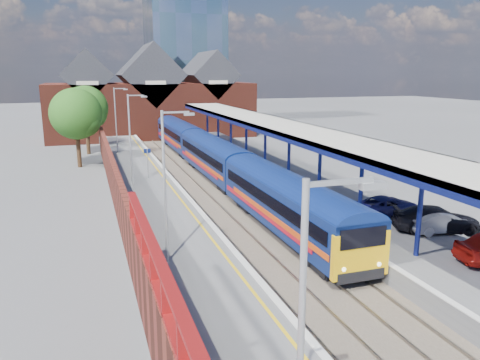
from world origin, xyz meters
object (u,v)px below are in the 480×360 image
object	(u,v)px
lamp_post_d	(117,116)
parked_car_silver	(441,222)
parked_car_dark	(436,219)
lamp_post_b	(167,178)
parked_car_blue	(386,206)
lamp_post_a	(308,350)
platform_sign	(148,158)
train	(195,143)
lamp_post_c	(132,134)

from	to	relation	value
lamp_post_d	parked_car_silver	size ratio (longest dim) A/B	1.87
parked_car_dark	lamp_post_b	bearing A→B (deg)	110.29
parked_car_dark	parked_car_blue	world-z (taller)	parked_car_dark
lamp_post_a	platform_sign	world-z (taller)	lamp_post_a
parked_car_silver	parked_car_dark	distance (m)	0.31
parked_car_blue	parked_car_silver	bearing A→B (deg)	-175.62
lamp_post_a	lamp_post_b	world-z (taller)	same
lamp_post_d	parked_car_dark	size ratio (longest dim) A/B	1.48
parked_car_silver	lamp_post_b	bearing A→B (deg)	93.60
lamp_post_d	platform_sign	bearing A→B (deg)	-84.44
lamp_post_b	lamp_post_d	size ratio (longest dim) A/B	1.00
train	parked_car_silver	size ratio (longest dim) A/B	17.65
parked_car_dark	train	bearing A→B (deg)	34.87
train	lamp_post_a	xyz separation A→B (m)	(-7.86, -43.10, 2.87)
lamp_post_d	lamp_post_b	bearing A→B (deg)	-90.00
train	lamp_post_d	distance (m)	8.85
lamp_post_c	parked_car_silver	size ratio (longest dim) A/B	1.87
train	lamp_post_b	distance (m)	30.27
lamp_post_d	train	bearing A→B (deg)	-20.29
lamp_post_c	parked_car_blue	bearing A→B (deg)	-43.11
lamp_post_a	lamp_post_c	size ratio (longest dim) A/B	1.00
train	parked_car_silver	xyz separation A→B (m)	(7.00, -29.74, -0.51)
lamp_post_c	platform_sign	bearing A→B (deg)	55.74
train	parked_car_dark	size ratio (longest dim) A/B	13.95
train	lamp_post_b	xyz separation A→B (m)	(-7.86, -29.10, 2.87)
lamp_post_d	parked_car_blue	bearing A→B (deg)	-64.41
parked_car_silver	parked_car_dark	size ratio (longest dim) A/B	0.79
platform_sign	parked_car_silver	size ratio (longest dim) A/B	0.67
lamp_post_a	platform_sign	distance (m)	32.11
lamp_post_a	parked_car_blue	world-z (taller)	lamp_post_a
lamp_post_b	parked_car_silver	bearing A→B (deg)	-2.48
lamp_post_d	parked_car_silver	bearing A→B (deg)	-65.53
train	parked_car_blue	xyz separation A→B (m)	(6.03, -26.09, -0.52)
lamp_post_d	parked_car_blue	xyz separation A→B (m)	(13.89, -29.00, -3.39)
parked_car_dark	lamp_post_d	bearing A→B (deg)	46.20
parked_car_silver	parked_car_blue	distance (m)	3.77
train	lamp_post_a	distance (m)	43.90
platform_sign	lamp_post_c	bearing A→B (deg)	-124.26
lamp_post_d	parked_car_dark	xyz separation A→B (m)	(14.76, -32.36, -3.31)
lamp_post_a	parked_car_dark	distance (m)	20.36
train	parked_car_blue	world-z (taller)	train
lamp_post_a	lamp_post_c	distance (m)	30.00
platform_sign	train	bearing A→B (deg)	59.66
lamp_post_d	lamp_post_a	bearing A→B (deg)	-90.00
lamp_post_a	lamp_post_d	xyz separation A→B (m)	(0.00, 46.00, 0.00)
lamp_post_b	lamp_post_c	distance (m)	16.00
lamp_post_c	parked_car_blue	size ratio (longest dim) A/B	1.61
platform_sign	lamp_post_a	bearing A→B (deg)	-92.44
lamp_post_a	parked_car_dark	size ratio (longest dim) A/B	1.48
train	lamp_post_c	size ratio (longest dim) A/B	9.42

